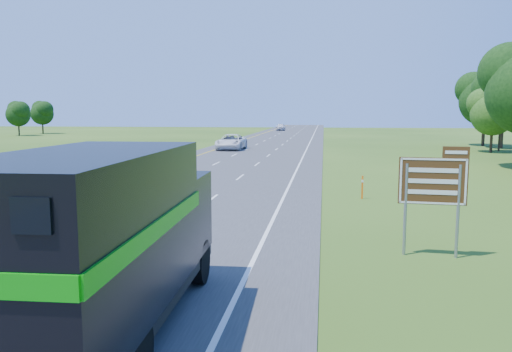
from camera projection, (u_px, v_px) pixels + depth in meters
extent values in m
cube|color=#38383A|center=(255.00, 153.00, 55.58)|extent=(15.00, 260.00, 0.04)
cube|color=yellow|center=(207.00, 152.00, 56.31)|extent=(0.15, 260.00, 0.01)
cube|color=white|center=(305.00, 153.00, 54.84)|extent=(0.15, 260.00, 0.01)
cylinder|color=black|center=(117.00, 259.00, 13.30)|extent=(0.41, 1.18, 1.17)
cylinder|color=black|center=(199.00, 261.00, 13.08)|extent=(0.41, 1.18, 1.17)
cylinder|color=black|center=(1.00, 348.00, 8.27)|extent=(0.41, 1.18, 1.17)
cube|color=black|center=(107.00, 304.00, 9.82)|extent=(2.85, 8.59, 0.30)
cube|color=black|center=(155.00, 213.00, 12.92)|extent=(2.67, 2.00, 2.02)
cube|color=black|center=(165.00, 187.00, 13.82)|extent=(2.34, 0.15, 0.64)
cube|color=black|center=(87.00, 233.00, 8.88)|extent=(2.87, 6.25, 2.92)
cube|color=#089309|center=(14.00, 224.00, 9.00)|extent=(0.26, 6.16, 0.32)
cube|color=#089309|center=(160.00, 227.00, 8.73)|extent=(0.26, 6.16, 0.32)
cube|color=black|center=(31.00, 216.00, 5.61)|extent=(0.48, 0.06, 0.43)
imported|color=white|center=(231.00, 142.00, 60.63)|extent=(3.09, 6.64, 1.84)
imported|color=silver|center=(281.00, 127.00, 124.61)|extent=(2.14, 5.25, 1.79)
cylinder|color=gray|center=(405.00, 210.00, 15.72)|extent=(0.10, 0.10, 2.93)
cylinder|color=gray|center=(458.00, 212.00, 15.38)|extent=(0.10, 0.10, 2.93)
cube|color=#4B2910|center=(433.00, 181.00, 15.43)|extent=(2.05, 0.24, 1.47)
cube|color=#4B2910|center=(456.00, 152.00, 15.18)|extent=(0.78, 0.13, 0.35)
cube|color=white|center=(433.00, 181.00, 15.40)|extent=(1.95, 0.18, 1.41)
cube|color=#FF5D0D|center=(362.00, 187.00, 26.14)|extent=(0.09, 0.04, 1.22)
cube|color=white|center=(362.00, 181.00, 26.10)|extent=(0.10, 0.06, 0.13)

